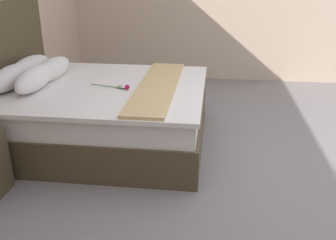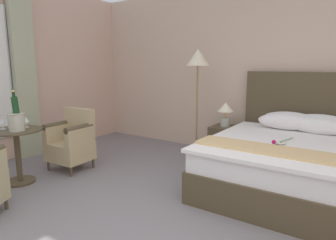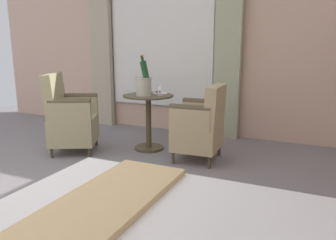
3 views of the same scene
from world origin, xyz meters
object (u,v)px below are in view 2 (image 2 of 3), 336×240
object	(u,v)px
wine_glass_near_bucket	(26,120)
side_table_round	(17,150)
champagne_bucket	(16,119)
armchair_by_window	(72,141)
bed	(291,159)
wine_glass_near_edge	(3,122)
snack_plate	(16,127)
nightstand	(224,142)
floor_lamp_brass	(198,66)
bedside_lamp	(225,111)

from	to	relation	value
wine_glass_near_bucket	side_table_round	bearing A→B (deg)	-83.39
champagne_bucket	armchair_by_window	distance (m)	0.88
bed	champagne_bucket	size ratio (longest dim) A/B	4.21
wine_glass_near_edge	snack_plate	distance (m)	0.18
champagne_bucket	bed	bearing A→B (deg)	32.19
armchair_by_window	champagne_bucket	bearing A→B (deg)	-94.19
bed	nightstand	world-z (taller)	bed
bed	floor_lamp_brass	bearing A→B (deg)	164.08
bed	wine_glass_near_bucket	size ratio (longest dim) A/B	15.27
armchair_by_window	bedside_lamp	bearing A→B (deg)	45.70
bed	champagne_bucket	xyz separation A→B (m)	(-2.86, -1.80, 0.48)
bed	side_table_round	bearing A→B (deg)	-148.73
wine_glass_near_bucket	wine_glass_near_edge	world-z (taller)	wine_glass_near_bucket
nightstand	armchair_by_window	bearing A→B (deg)	-134.30
floor_lamp_brass	wine_glass_near_bucket	bearing A→B (deg)	-123.95
nightstand	wine_glass_near_edge	bearing A→B (deg)	-127.66
armchair_by_window	floor_lamp_brass	bearing A→B (deg)	50.02
side_table_round	armchair_by_window	xyz separation A→B (m)	(0.13, 0.74, -0.02)
side_table_round	armchair_by_window	bearing A→B (deg)	80.14
floor_lamp_brass	side_table_round	xyz separation A→B (m)	(-1.37, -2.23, -1.06)
nightstand	wine_glass_near_edge	size ratio (longest dim) A/B	3.90
wine_glass_near_bucket	armchair_by_window	world-z (taller)	armchair_by_window
snack_plate	champagne_bucket	bearing A→B (deg)	-25.41
floor_lamp_brass	bed	bearing A→B (deg)	-15.92
side_table_round	wine_glass_near_bucket	xyz separation A→B (m)	(-0.02, 0.16, 0.36)
bedside_lamp	floor_lamp_brass	bearing A→B (deg)	-153.05
bed	floor_lamp_brass	world-z (taller)	floor_lamp_brass
side_table_round	wine_glass_near_edge	bearing A→B (deg)	-154.96
champagne_bucket	wine_glass_near_bucket	xyz separation A→B (m)	(-0.09, 0.18, -0.05)
wine_glass_near_edge	armchair_by_window	world-z (taller)	armchair_by_window
side_table_round	champagne_bucket	world-z (taller)	champagne_bucket
snack_plate	bed	bearing A→B (deg)	28.81
wine_glass_near_edge	armchair_by_window	bearing A→B (deg)	70.79
nightstand	snack_plate	bearing A→B (deg)	-129.40
snack_plate	floor_lamp_brass	bearing A→B (deg)	54.57
bedside_lamp	wine_glass_near_edge	xyz separation A→B (m)	(-1.93, -2.50, 0.01)
floor_lamp_brass	wine_glass_near_bucket	size ratio (longest dim) A/B	12.56
bedside_lamp	wine_glass_near_edge	distance (m)	3.16
floor_lamp_brass	champagne_bucket	size ratio (longest dim) A/B	3.46
floor_lamp_brass	snack_plate	bearing A→B (deg)	-125.43
wine_glass_near_bucket	wine_glass_near_edge	bearing A→B (deg)	-120.56
bedside_lamp	floor_lamp_brass	size ratio (longest dim) A/B	0.22
bedside_lamp	snack_plate	distance (m)	3.04
nightstand	armchair_by_window	distance (m)	2.37
bed	wine_glass_near_bucket	distance (m)	3.40
wine_glass_near_bucket	wine_glass_near_edge	distance (m)	0.27
floor_lamp_brass	side_table_round	world-z (taller)	floor_lamp_brass
nightstand	floor_lamp_brass	bearing A→B (deg)	-153.06
bed	armchair_by_window	xyz separation A→B (m)	(-2.81, -1.04, 0.05)
bed	bedside_lamp	bearing A→B (deg)	150.64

